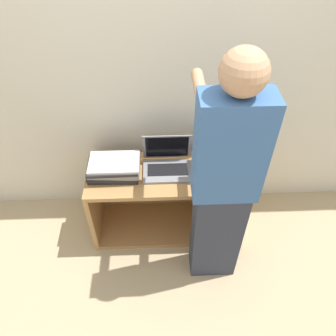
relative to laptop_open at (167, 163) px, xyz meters
name	(u,v)px	position (x,y,z in m)	size (l,w,h in m)	color
ground_plane	(169,247)	(0.00, -0.30, -0.71)	(12.00, 12.00, 0.00)	tan
wall_back	(166,85)	(0.00, 0.31, 0.49)	(8.00, 0.05, 2.40)	beige
cart	(167,194)	(0.00, 0.02, -0.38)	(1.24, 0.50, 0.65)	#A87A47
laptop_open	(167,163)	(0.00, 0.00, 0.00)	(0.37, 0.28, 0.26)	gray
laptop_stack_left	(114,168)	(-0.40, -0.05, 0.01)	(0.39, 0.27, 0.13)	#232326
laptop_stack_right	(221,164)	(0.40, -0.05, 0.02)	(0.39, 0.26, 0.15)	gray
person	(224,186)	(0.33, -0.46, 0.22)	(0.40, 0.54, 1.82)	#2D3342
inventory_tag	(224,162)	(0.40, -0.11, 0.10)	(0.06, 0.02, 0.01)	red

